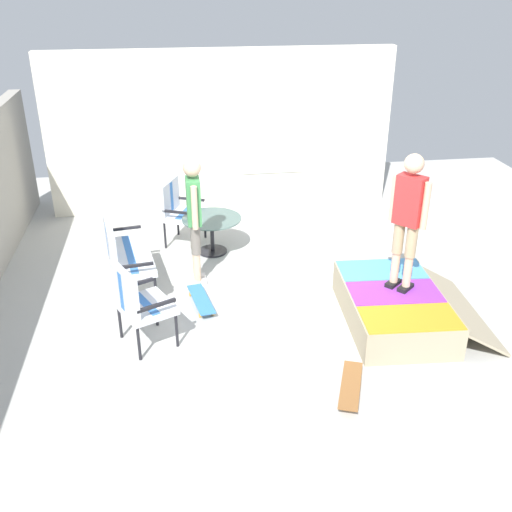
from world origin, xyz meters
TOP-DOWN VIEW (x-y plane):
  - ground_plane at (0.00, 0.00)m, footprint 12.00×12.00m
  - house_facade at (3.80, 0.49)m, footprint 0.23×6.00m
  - skate_ramp at (-0.40, -1.24)m, footprint 1.86×1.80m
  - patio_bench at (0.91, 2.14)m, footprint 1.32×0.74m
  - patio_chair_near_house at (2.35, 1.35)m, footprint 0.79×0.75m
  - patio_chair_by_wall at (-0.47, 1.88)m, footprint 0.80×0.77m
  - patio_table at (1.90, 0.85)m, footprint 0.90×0.90m
  - person_watching at (1.00, 1.14)m, footprint 0.48×0.25m
  - person_skater at (-0.30, -1.30)m, footprint 0.38×0.36m
  - skateboard_by_bench at (0.33, 1.12)m, footprint 0.82×0.34m
  - skateboard_spare at (-1.65, -0.31)m, footprint 0.82×0.47m

SIDE VIEW (x-z plane):
  - ground_plane at x=0.00m, z-range -0.10..0.00m
  - skateboard_by_bench at x=0.33m, z-range 0.03..0.14m
  - skateboard_spare at x=-1.65m, z-range 0.03..0.14m
  - skate_ramp at x=-0.40m, z-range 0.00..0.43m
  - patio_table at x=1.90m, z-range 0.12..0.69m
  - patio_chair_near_house at x=2.35m, z-range 0.10..1.12m
  - patio_chair_by_wall at x=-0.47m, z-range 0.10..1.12m
  - patio_bench at x=0.91m, z-range 0.11..1.13m
  - person_watching at x=1.00m, z-range 0.16..1.94m
  - house_facade at x=3.80m, z-range 0.00..2.79m
  - person_skater at x=-0.30m, z-range 0.57..2.26m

